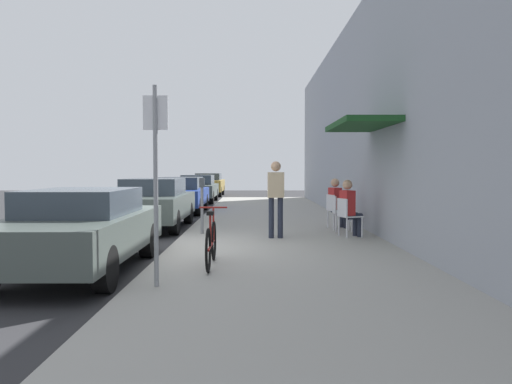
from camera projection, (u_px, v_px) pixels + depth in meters
name	position (u px, v px, depth m)	size (l,w,h in m)	color
ground_plane	(168.00, 254.00, 9.85)	(60.00, 60.00, 0.00)	#2D2D30
sidewalk_slab	(278.00, 237.00, 11.86)	(4.50, 32.00, 0.12)	#9E9B93
building_facade	(382.00, 110.00, 11.73)	(1.40, 32.00, 6.05)	#999EA8
parked_car_0	(80.00, 228.00, 8.07)	(1.80, 4.40, 1.32)	#47514C
parked_car_1	(153.00, 203.00, 14.01)	(1.80, 4.40, 1.39)	#47514C
parked_car_2	(181.00, 194.00, 19.30)	(1.80, 4.40, 1.35)	navy
parked_car_3	(198.00, 188.00, 25.35)	(1.80, 4.40, 1.37)	#47514C
parked_car_4	(208.00, 184.00, 31.43)	(1.80, 4.40, 1.41)	#A58433
parking_meter	(202.00, 201.00, 11.99)	(0.12, 0.10, 1.32)	slate
street_sign	(156.00, 169.00, 6.53)	(0.32, 0.06, 2.60)	gray
bicycle_0	(211.00, 243.00, 7.95)	(0.46, 1.71, 0.90)	black
cafe_chair_0	(347.00, 215.00, 11.40)	(0.55, 0.55, 0.87)	silver
seated_patron_0	(350.00, 206.00, 11.42)	(0.51, 0.46, 1.29)	#232838
cafe_chair_1	(339.00, 211.00, 12.41)	(0.44, 0.44, 0.87)	silver
cafe_chair_2	(335.00, 209.00, 13.12)	(0.55, 0.55, 0.87)	silver
seated_patron_2	(337.00, 201.00, 13.13)	(0.51, 0.46, 1.29)	#232838
pedestrian_standing	(276.00, 193.00, 11.19)	(0.36, 0.22, 1.70)	#232838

